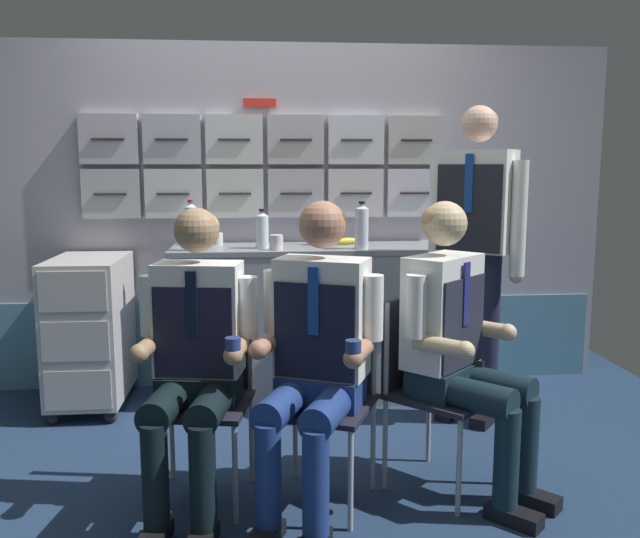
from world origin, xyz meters
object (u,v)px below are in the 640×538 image
(folding_chair_left, at_px, (205,377))
(folding_chair_right, at_px, (425,371))
(crew_member_left, at_px, (194,349))
(snack_banana, at_px, (347,241))
(service_trolley, at_px, (90,328))
(crew_member_center, at_px, (316,345))
(folding_chair_center, at_px, (328,379))
(sparkling_bottle_green, at_px, (262,230))
(crew_member_standing, at_px, (475,236))
(crew_member_right, at_px, (459,337))
(paper_cup_tan, at_px, (217,238))

(folding_chair_left, distance_m, folding_chair_right, 0.96)
(crew_member_left, xyz_separation_m, snack_banana, (0.79, 1.43, 0.27))
(service_trolley, distance_m, folding_chair_right, 2.03)
(crew_member_center, bearing_deg, folding_chair_center, 66.96)
(folding_chair_center, distance_m, snack_banana, 1.43)
(service_trolley, bearing_deg, folding_chair_right, -32.65)
(folding_chair_center, relative_size, snack_banana, 4.83)
(service_trolley, height_order, folding_chair_center, service_trolley)
(crew_member_left, bearing_deg, service_trolley, 119.91)
(sparkling_bottle_green, bearing_deg, folding_chair_right, -57.39)
(crew_member_center, distance_m, crew_member_standing, 1.37)
(folding_chair_left, relative_size, snack_banana, 4.83)
(crew_member_right, height_order, snack_banana, crew_member_right)
(service_trolley, distance_m, paper_cup_tan, 0.90)
(crew_member_center, height_order, paper_cup_tan, crew_member_center)
(crew_member_standing, distance_m, snack_banana, 0.84)
(service_trolley, height_order, sparkling_bottle_green, sparkling_bottle_green)
(crew_member_right, distance_m, snack_banana, 1.43)
(crew_member_standing, bearing_deg, folding_chair_left, -152.75)
(crew_member_left, relative_size, crew_member_right, 0.98)
(crew_member_center, relative_size, sparkling_bottle_green, 5.50)
(crew_member_standing, distance_m, paper_cup_tan, 1.54)
(folding_chair_left, relative_size, folding_chair_center, 1.00)
(folding_chair_right, height_order, crew_member_standing, crew_member_standing)
(folding_chair_right, height_order, snack_banana, snack_banana)
(folding_chair_center, bearing_deg, folding_chair_right, 9.48)
(crew_member_center, distance_m, snack_banana, 1.54)
(snack_banana, bearing_deg, crew_member_standing, -41.04)
(crew_member_standing, relative_size, paper_cup_tan, 23.74)
(crew_member_center, distance_m, folding_chair_right, 0.58)
(crew_member_left, bearing_deg, paper_cup_tan, 89.82)
(snack_banana, bearing_deg, crew_member_right, -77.63)
(folding_chair_left, bearing_deg, crew_member_standing, 27.25)
(paper_cup_tan, bearing_deg, snack_banana, -3.43)
(crew_member_right, bearing_deg, service_trolley, 146.42)
(crew_member_standing, bearing_deg, paper_cup_tan, 157.25)
(folding_chair_center, distance_m, crew_member_right, 0.58)
(crew_member_right, relative_size, sparkling_bottle_green, 5.46)
(crew_member_right, distance_m, paper_cup_tan, 1.81)
(folding_chair_right, xyz_separation_m, crew_member_right, (0.11, -0.11, 0.18))
(folding_chair_right, bearing_deg, crew_member_left, -170.63)
(paper_cup_tan, bearing_deg, folding_chair_center, -68.65)
(folding_chair_center, xyz_separation_m, crew_member_center, (-0.06, -0.15, 0.19))
(folding_chair_center, xyz_separation_m, snack_banana, (0.25, 1.34, 0.44))
(paper_cup_tan, bearing_deg, folding_chair_left, -89.08)
(service_trolley, height_order, folding_chair_left, service_trolley)
(crew_member_left, relative_size, folding_chair_center, 1.49)
(folding_chair_center, xyz_separation_m, sparkling_bottle_green, (-0.27, 1.18, 0.53))
(folding_chair_right, relative_size, snack_banana, 4.83)
(sparkling_bottle_green, bearing_deg, snack_banana, 17.22)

